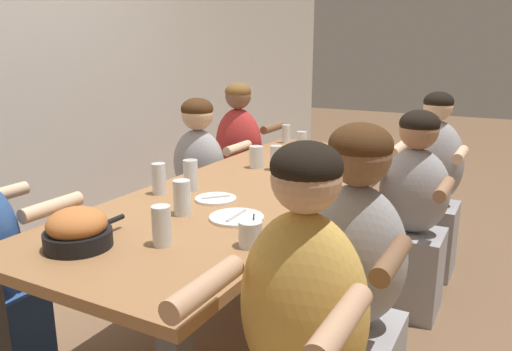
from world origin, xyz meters
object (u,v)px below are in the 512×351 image
drinking_glass_g (286,135)px  empty_plate_a (216,199)px  diner_near_midleft (352,298)px  cocktail_glass_blue (250,235)px  drinking_glass_e (256,159)px  drinking_glass_h (182,199)px  diner_near_right (430,194)px  pizza_board_second (307,155)px  diner_near_midright (411,222)px  drinking_glass_d (302,142)px  drinking_glass_c (276,160)px  diner_far_midright (200,189)px  pizza_board_main (350,148)px  empty_plate_b (236,217)px  diner_far_right (239,169)px  drinking_glass_a (162,226)px  drinking_glass_i (361,154)px  drinking_glass_b (191,175)px  drinking_glass_f (159,181)px  skillet_bowl (78,230)px

drinking_glass_g → empty_plate_a: bearing=-167.7°
diner_near_midleft → cocktail_glass_blue: bearing=27.5°
drinking_glass_e → drinking_glass_h: size_ratio=0.86×
drinking_glass_g → diner_near_right: bearing=-93.1°
pizza_board_second → cocktail_glass_blue: 1.41m
diner_near_midright → diner_near_right: (0.56, 0.00, 0.01)m
drinking_glass_d → diner_near_midright: (-0.45, -0.83, -0.29)m
cocktail_glass_blue → drinking_glass_d: size_ratio=0.95×
drinking_glass_c → diner_far_midright: size_ratio=0.13×
pizza_board_main → diner_far_midright: bearing=122.1°
diner_near_midright → empty_plate_b: bearing=62.2°
cocktail_glass_blue → diner_far_right: diner_far_right is taller
drinking_glass_a → drinking_glass_i: drinking_glass_a is taller
drinking_glass_b → drinking_glass_h: size_ratio=1.02×
cocktail_glass_blue → drinking_glass_c: (1.03, 0.41, 0.02)m
drinking_glass_f → drinking_glass_d: bearing=-7.5°
pizza_board_second → drinking_glass_c: size_ratio=2.20×
diner_far_right → cocktail_glass_blue: bearing=-58.5°
drinking_glass_a → diner_near_midright: (1.31, -0.59, -0.30)m
drinking_glass_i → diner_far_right: size_ratio=0.10×
diner_near_midleft → diner_far_midright: bearing=-36.8°
drinking_glass_a → drinking_glass_f: 0.63m
cocktail_glass_blue → diner_near_midright: 1.25m
diner_near_midright → cocktail_glass_blue: bearing=74.9°
skillet_bowl → drinking_glass_i: 1.78m
drinking_glass_c → diner_far_right: 0.94m
drinking_glass_e → drinking_glass_g: 0.79m
pizza_board_second → drinking_glass_g: size_ratio=2.34×
diner_near_midright → diner_near_right: bearing=-90.0°
drinking_glass_g → drinking_glass_h: (-1.63, -0.29, 0.01)m
diner_far_midright → drinking_glass_g: bearing=62.1°
skillet_bowl → diner_far_right: size_ratio=0.29×
diner_far_midright → diner_near_right: 1.46m
diner_near_midright → diner_far_right: bearing=-20.4°
pizza_board_main → diner_near_midleft: (-1.53, -0.52, -0.22)m
drinking_glass_e → drinking_glass_b: bearing=173.9°
drinking_glass_d → drinking_glass_a: bearing=-172.3°
pizza_board_second → diner_near_midright: bearing=-104.9°
drinking_glass_h → diner_far_right: diner_far_right is taller
skillet_bowl → drinking_glass_e: size_ratio=2.67×
pizza_board_main → drinking_glass_e: 0.75m
drinking_glass_e → diner_near_midleft: (-0.86, -0.85, -0.25)m
drinking_glass_a → drinking_glass_e: size_ratio=1.14×
empty_plate_a → drinking_glass_b: (0.08, 0.19, 0.07)m
cocktail_glass_blue → diner_near_midleft: diner_near_midleft is taller
drinking_glass_a → empty_plate_b: bearing=-13.8°
cocktail_glass_blue → diner_near_right: (1.74, -0.32, -0.26)m
cocktail_glass_blue → drinking_glass_c: drinking_glass_c is taller
empty_plate_b → drinking_glass_g: bearing=18.2°
empty_plate_b → diner_far_right: size_ratio=0.19×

